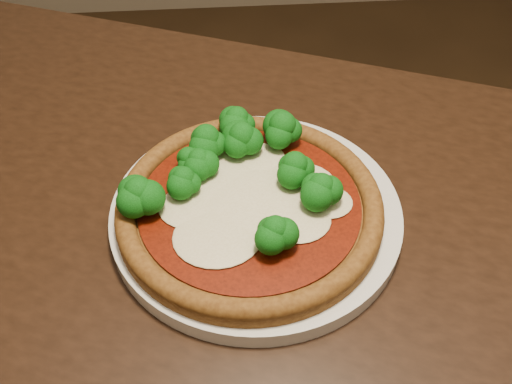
{
  "coord_description": "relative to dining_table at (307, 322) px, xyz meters",
  "views": [
    {
      "loc": [
        -0.33,
        -0.26,
        1.19
      ],
      "look_at": [
        -0.3,
        0.13,
        0.79
      ],
      "focal_mm": 40.0,
      "sensor_mm": 36.0,
      "label": 1
    }
  ],
  "objects": [
    {
      "name": "pizza",
      "position": [
        -0.06,
        0.06,
        0.14
      ],
      "size": [
        0.26,
        0.26,
        0.06
      ],
      "rotation": [
        0.0,
        0.0,
        -0.08
      ],
      "color": "brown",
      "rests_on": "plate"
    },
    {
      "name": "plate",
      "position": [
        -0.05,
        0.06,
        0.11
      ],
      "size": [
        0.29,
        0.29,
        0.02
      ],
      "primitive_type": "cylinder",
      "color": "silver",
      "rests_on": "dining_table"
    },
    {
      "name": "dining_table",
      "position": [
        0.0,
        0.0,
        0.0
      ],
      "size": [
        1.41,
        1.12,
        0.75
      ],
      "rotation": [
        0.0,
        0.0,
        -0.39
      ],
      "color": "black",
      "rests_on": "floor"
    }
  ]
}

